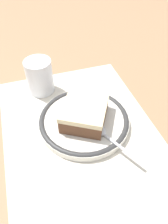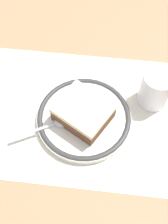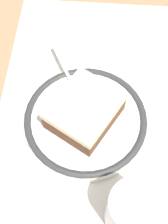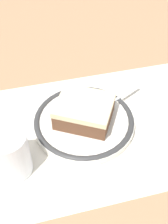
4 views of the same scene
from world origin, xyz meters
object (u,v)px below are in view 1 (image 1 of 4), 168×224
Objects in this scene: plate at (84,120)px; spoon at (105,135)px; cake_slice at (85,112)px; cup at (40,78)px.

spoon is (-0.05, -0.02, 0.01)m from plate.
cake_slice is 1.56× the size of cup.
plate is 1.48× the size of cake_slice.
cake_slice is at bearing -123.90° from plate.
spoon is at bearing -157.32° from cake_slice.
cake_slice is (-0.00, -0.00, 0.03)m from plate.
cake_slice reaches higher than spoon.
spoon is 1.41× the size of cup.
cake_slice is 1.10× the size of spoon.
cup is (0.13, 0.07, 0.03)m from plate.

